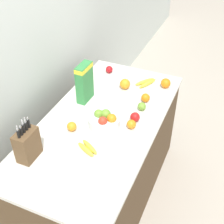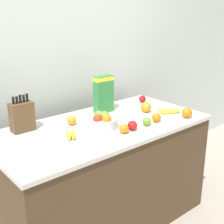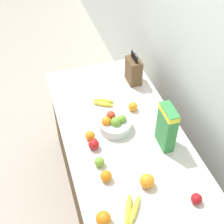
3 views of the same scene
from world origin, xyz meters
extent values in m
plane|color=#B2A899|center=(0.00, 0.00, 0.00)|extent=(14.00, 14.00, 0.00)
cube|color=silver|center=(0.00, 0.63, 1.30)|extent=(9.00, 0.06, 2.60)
cube|color=#4C3823|center=(0.00, 0.00, 0.42)|extent=(1.66, 0.81, 0.84)
cube|color=beige|center=(0.00, 0.00, 0.85)|extent=(1.69, 0.84, 0.03)
cube|color=brown|center=(-0.51, 0.28, 0.97)|extent=(0.16, 0.10, 0.21)
cylinder|color=black|center=(-0.57, 0.28, 1.11)|extent=(0.02, 0.02, 0.05)
cube|color=silver|center=(-0.57, 0.28, 1.15)|extent=(0.01, 0.00, 0.04)
cylinder|color=black|center=(-0.54, 0.28, 1.11)|extent=(0.02, 0.02, 0.05)
cube|color=silver|center=(-0.54, 0.28, 1.14)|extent=(0.01, 0.00, 0.02)
cylinder|color=black|center=(-0.51, 0.28, 1.11)|extent=(0.02, 0.02, 0.06)
cube|color=silver|center=(-0.51, 0.28, 1.16)|extent=(0.01, 0.00, 0.04)
cylinder|color=black|center=(-0.49, 0.28, 1.11)|extent=(0.02, 0.02, 0.05)
cube|color=silver|center=(-0.49, 0.28, 1.16)|extent=(0.01, 0.00, 0.04)
cylinder|color=black|center=(-0.46, 0.28, 1.11)|extent=(0.02, 0.02, 0.06)
cube|color=silver|center=(-0.46, 0.28, 1.15)|extent=(0.01, 0.00, 0.02)
cube|color=#338442|center=(0.21, 0.24, 1.02)|extent=(0.17, 0.08, 0.32)
cube|color=yellow|center=(0.21, 0.24, 1.16)|extent=(0.17, 0.08, 0.04)
cylinder|color=silver|center=(-0.03, -0.04, 0.90)|extent=(0.24, 0.24, 0.07)
sphere|color=#6B9E33|center=(-0.01, -0.04, 0.95)|extent=(0.07, 0.07, 0.07)
sphere|color=#6B9E33|center=(-0.02, 0.01, 0.95)|extent=(0.07, 0.07, 0.07)
sphere|color=red|center=(-0.08, -0.05, 0.95)|extent=(0.07, 0.07, 0.07)
sphere|color=orange|center=(-0.03, -0.10, 0.95)|extent=(0.07, 0.07, 0.07)
ellipsoid|color=yellow|center=(-0.29, -0.05, 0.88)|extent=(0.11, 0.16, 0.03)
ellipsoid|color=yellow|center=(-0.32, -0.04, 0.88)|extent=(0.10, 0.16, 0.03)
ellipsoid|color=yellow|center=(0.63, -0.13, 0.88)|extent=(0.18, 0.14, 0.03)
ellipsoid|color=yellow|center=(0.61, -0.16, 0.88)|extent=(0.19, 0.12, 0.03)
sphere|color=#A31419|center=(0.67, 0.23, 0.90)|extent=(0.07, 0.07, 0.07)
sphere|color=red|center=(0.10, -0.23, 0.90)|extent=(0.07, 0.07, 0.07)
sphere|color=#6B9E33|center=(0.25, -0.23, 0.90)|extent=(0.07, 0.07, 0.07)
sphere|color=orange|center=(0.37, -0.22, 0.90)|extent=(0.07, 0.07, 0.07)
sphere|color=orange|center=(0.02, -0.23, 0.90)|extent=(0.07, 0.07, 0.07)
sphere|color=orange|center=(0.64, -0.31, 0.91)|extent=(0.08, 0.08, 0.08)
sphere|color=orange|center=(0.48, 0.00, 0.91)|extent=(0.09, 0.09, 0.09)
sphere|color=orange|center=(-0.18, 0.15, 0.90)|extent=(0.07, 0.07, 0.07)
camera|label=1|loc=(-1.61, -0.79, 2.35)|focal=50.00mm
camera|label=2|loc=(-1.38, -1.76, 1.72)|focal=50.00mm
camera|label=3|loc=(1.45, -0.52, 2.48)|focal=50.00mm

